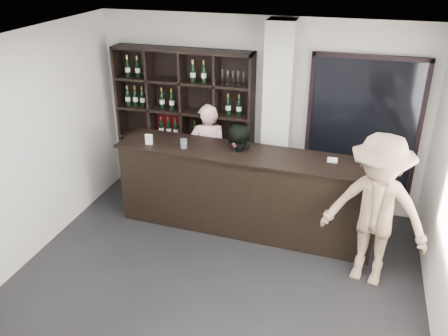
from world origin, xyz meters
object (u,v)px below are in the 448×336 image
(tasting_counter, at_px, (245,191))
(taster_black, at_px, (237,176))
(customer, at_px, (376,212))
(wine_shelf, at_px, (185,125))
(taster_pink, at_px, (208,154))

(tasting_counter, distance_m, taster_black, 0.25)
(tasting_counter, relative_size, taster_black, 2.34)
(customer, bearing_deg, tasting_counter, 171.06)
(wine_shelf, bearing_deg, customer, -27.18)
(taster_pink, bearing_deg, wine_shelf, -40.71)
(wine_shelf, distance_m, taster_pink, 0.60)
(tasting_counter, xyz_separation_m, taster_pink, (-0.76, 0.65, 0.21))
(taster_pink, xyz_separation_m, customer, (2.51, -1.35, 0.15))
(wine_shelf, height_order, customer, wine_shelf)
(tasting_counter, xyz_separation_m, taster_black, (-0.15, 0.10, 0.18))
(wine_shelf, height_order, taster_pink, wine_shelf)
(tasting_counter, bearing_deg, customer, -19.03)
(customer, bearing_deg, taster_pink, 164.56)
(wine_shelf, distance_m, customer, 3.32)
(tasting_counter, bearing_deg, taster_black, 148.41)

